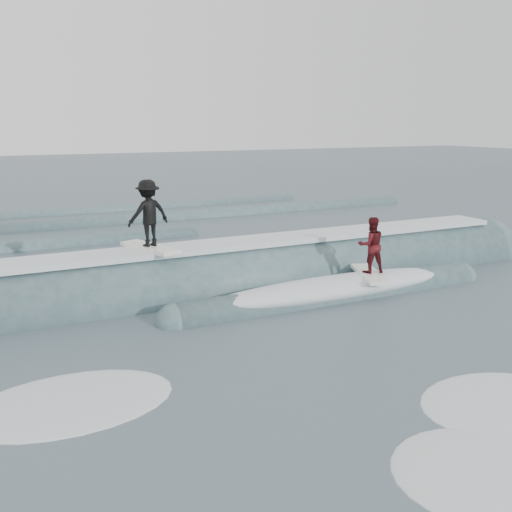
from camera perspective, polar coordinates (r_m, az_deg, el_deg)
name	(u,v)px	position (r m, az deg, el deg)	size (l,w,h in m)	color
ground	(373,365)	(11.54, 11.57, -10.64)	(160.00, 160.00, 0.00)	#374950
breaking_wave	(250,286)	(16.39, -0.60, -3.00)	(21.62, 4.05, 2.54)	#36575B
surfer_black	(148,216)	(15.14, -10.71, 3.97)	(1.23, 2.07, 1.84)	white
surfer_red	(371,249)	(15.85, 11.41, 0.68)	(1.21, 2.07, 1.64)	white
whitewater	(355,391)	(10.46, 9.90, -13.20)	(16.26, 6.81, 0.10)	silver
far_swells	(108,226)	(26.84, -14.59, 2.91)	(35.82, 8.65, 0.80)	#36575B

